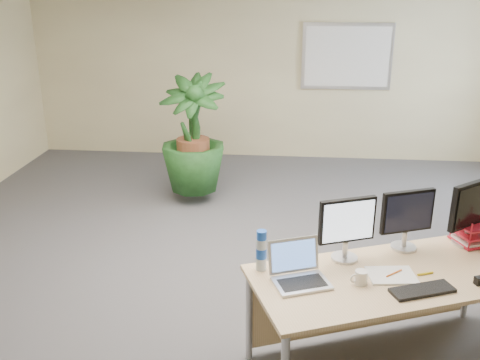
# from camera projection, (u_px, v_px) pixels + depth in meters

# --- Properties ---
(floor) EXTENTS (8.00, 8.00, 0.00)m
(floor) POSITION_uv_depth(u_px,v_px,m) (238.00, 293.00, 4.67)
(floor) COLOR #49484D
(floor) RESTS_ON ground
(back_wall) EXTENTS (7.00, 0.04, 2.70)m
(back_wall) POSITION_uv_depth(u_px,v_px,m) (264.00, 69.00, 7.94)
(back_wall) COLOR #BFB187
(back_wall) RESTS_ON floor
(whiteboard) EXTENTS (1.30, 0.04, 0.95)m
(whiteboard) POSITION_uv_depth(u_px,v_px,m) (347.00, 57.00, 7.73)
(whiteboard) COLOR #B9BABE
(whiteboard) RESTS_ON back_wall
(desk) EXTENTS (2.08, 1.45, 0.74)m
(desk) POSITION_uv_depth(u_px,v_px,m) (386.00, 286.00, 3.69)
(desk) COLOR tan
(desk) RESTS_ON floor
(floor_plant) EXTENTS (0.94, 0.94, 1.50)m
(floor_plant) POSITION_uv_depth(u_px,v_px,m) (193.00, 142.00, 6.42)
(floor_plant) COLOR #133513
(floor_plant) RESTS_ON floor
(monitor_left) EXTENTS (0.39, 0.19, 0.45)m
(monitor_left) POSITION_uv_depth(u_px,v_px,m) (347.00, 225.00, 3.64)
(monitor_left) COLOR #B7B8BC
(monitor_left) RESTS_ON desk
(monitor_right) EXTENTS (0.39, 0.18, 0.45)m
(monitor_right) POSITION_uv_depth(u_px,v_px,m) (407.00, 216.00, 3.80)
(monitor_right) COLOR #B7B8BC
(monitor_right) RESTS_ON desk
(monitor_dark) EXTENTS (0.37, 0.31, 0.49)m
(monitor_dark) POSITION_uv_depth(u_px,v_px,m) (471.00, 209.00, 3.85)
(monitor_dark) COLOR #B7B8BC
(monitor_dark) RESTS_ON desk
(laptop) EXTENTS (0.43, 0.41, 0.25)m
(laptop) POSITION_uv_depth(u_px,v_px,m) (298.00, 271.00, 3.45)
(laptop) COLOR silver
(laptop) RESTS_ON desk
(keyboard) EXTENTS (0.43, 0.28, 0.02)m
(keyboard) POSITION_uv_depth(u_px,v_px,m) (422.00, 290.00, 3.33)
(keyboard) COLOR black
(keyboard) RESTS_ON desk
(coffee_mug) EXTENTS (0.12, 0.08, 0.09)m
(coffee_mug) POSITION_uv_depth(u_px,v_px,m) (361.00, 277.00, 3.41)
(coffee_mug) COLOR silver
(coffee_mug) RESTS_ON desk
(spiral_notebook) EXTENTS (0.33, 0.26, 0.01)m
(spiral_notebook) POSITION_uv_depth(u_px,v_px,m) (392.00, 275.00, 3.51)
(spiral_notebook) COLOR white
(spiral_notebook) RESTS_ON desk
(orange_pen) EXTENTS (0.12, 0.11, 0.01)m
(orange_pen) POSITION_uv_depth(u_px,v_px,m) (394.00, 273.00, 3.52)
(orange_pen) COLOR orange
(orange_pen) RESTS_ON spiral_notebook
(yellow_highlighter) EXTENTS (0.11, 0.06, 0.02)m
(yellow_highlighter) POSITION_uv_depth(u_px,v_px,m) (425.00, 274.00, 3.53)
(yellow_highlighter) COLOR gold
(yellow_highlighter) RESTS_ON desk
(water_bottle) EXTENTS (0.07, 0.07, 0.29)m
(water_bottle) POSITION_uv_depth(u_px,v_px,m) (261.00, 251.00, 3.55)
(water_bottle) COLOR #AEBFCD
(water_bottle) RESTS_ON desk
(letter_tray) EXTENTS (0.38, 0.34, 0.15)m
(letter_tray) POSITION_uv_depth(u_px,v_px,m) (476.00, 234.00, 3.95)
(letter_tray) COLOR #AD1526
(letter_tray) RESTS_ON desk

